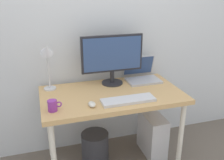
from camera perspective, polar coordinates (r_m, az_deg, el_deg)
back_wall at (r=2.44m, az=-2.84°, el=13.15°), size 4.40×0.04×2.60m
desk at (r=2.25m, az=0.00°, el=-4.55°), size 1.23×0.69×0.73m
monitor at (r=2.33m, az=0.06°, el=5.32°), size 0.58×0.20×0.47m
laptop at (r=2.52m, az=6.60°, el=1.33°), size 0.32×0.28×0.22m
desk_lamp at (r=2.23m, az=-14.39°, el=5.07°), size 0.11×0.16×0.44m
keyboard at (r=2.06m, az=3.66°, el=-4.52°), size 0.44×0.14×0.02m
mouse at (r=1.98m, az=-4.55°, el=-5.46°), size 0.06×0.09×0.03m
coffee_mug at (r=1.95m, az=-13.20°, el=-5.63°), size 0.11×0.07×0.09m
computer_tower at (r=2.63m, az=9.06°, el=-11.98°), size 0.18×0.36×0.42m
wastebasket at (r=2.53m, az=-3.83°, el=-14.86°), size 0.26×0.26×0.30m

